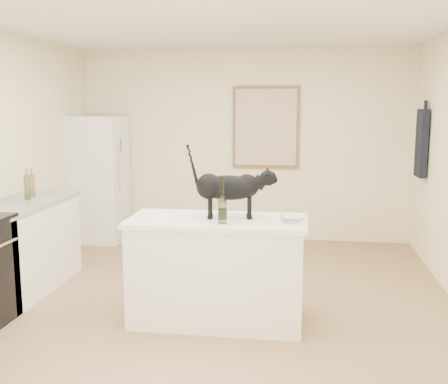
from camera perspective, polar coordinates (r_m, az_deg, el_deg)
floor at (r=4.96m, az=-1.50°, el=-12.57°), size 5.50×5.50×0.00m
ceiling at (r=4.66m, az=-1.64°, el=18.60°), size 5.50×5.50×0.00m
wall_back at (r=7.35m, az=2.14°, el=5.00°), size 4.50×0.00×4.50m
wall_front at (r=2.02m, az=-15.16°, el=-6.54°), size 4.50×0.00×4.50m
island_base at (r=4.61m, az=-0.71°, el=-8.58°), size 1.44×0.67×0.86m
island_top at (r=4.49m, az=-0.72°, el=-3.11°), size 1.50×0.70×0.04m
left_cabinets at (r=5.73m, az=-20.65°, el=-5.61°), size 0.60×1.40×0.86m
left_countertop at (r=5.64m, az=-20.91°, el=-1.19°), size 0.62×1.44×0.04m
fridge at (r=7.48m, az=-13.26°, el=1.37°), size 0.68×0.68×1.70m
artwork_frame at (r=7.28m, az=4.49°, el=6.91°), size 0.90×0.03×1.10m
artwork_canvas at (r=7.26m, az=4.48°, el=6.91°), size 0.82×0.00×1.02m
hanging_garment at (r=6.74m, az=20.36°, el=4.91°), size 0.08×0.34×0.80m
black_cat at (r=4.47m, az=0.48°, el=0.12°), size 0.68×0.28×0.46m
wine_bottle at (r=4.27m, az=-0.17°, el=-1.20°), size 0.09×0.09×0.33m
glass_bowl at (r=4.38m, az=7.30°, el=-2.88°), size 0.24×0.24×0.05m
fridge_paper at (r=7.32m, az=-10.83°, el=4.93°), size 0.05×0.15×0.19m
counter_bottle_cluster at (r=5.80m, az=-20.07°, el=0.56°), size 0.10×0.24×0.25m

